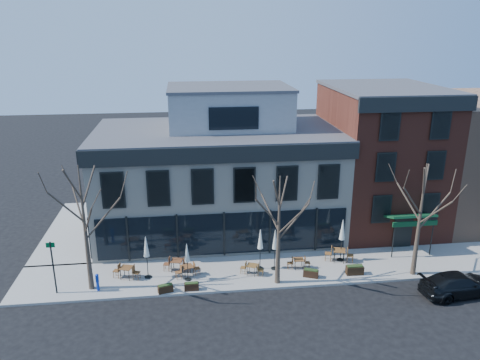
{
  "coord_description": "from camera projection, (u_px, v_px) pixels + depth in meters",
  "views": [
    {
      "loc": [
        -2.47,
        -29.4,
        15.51
      ],
      "look_at": [
        1.35,
        2.0,
        5.08
      ],
      "focal_mm": 35.0,
      "sensor_mm": 36.0,
      "label": 1
    }
  ],
  "objects": [
    {
      "name": "tree_mid",
      "position": [
        279.0,
        229.0,
        28.33
      ],
      "size": [
        3.5,
        3.55,
        7.04
      ],
      "color": "#382B21",
      "rests_on": "sidewalk_front"
    },
    {
      "name": "cafe_set_0",
      "position": [
        127.0,
        271.0,
        29.81
      ],
      "size": [
        1.85,
        0.99,
        0.95
      ],
      "color": "brown",
      "rests_on": "sidewalk_front"
    },
    {
      "name": "planter_1",
      "position": [
        192.0,
        286.0,
        28.55
      ],
      "size": [
        0.9,
        0.37,
        0.5
      ],
      "color": "black",
      "rests_on": "sidewalk_front"
    },
    {
      "name": "sidewalk_side",
      "position": [
        77.0,
        230.0,
        37.2
      ],
      "size": [
        4.5,
        12.0,
        0.15
      ],
      "primitive_type": "cube",
      "color": "gray",
      "rests_on": "ground"
    },
    {
      "name": "planter_2",
      "position": [
        311.0,
        273.0,
        30.03
      ],
      "size": [
        1.03,
        0.72,
        0.53
      ],
      "color": "black",
      "rests_on": "sidewalk_front"
    },
    {
      "name": "call_box",
      "position": [
        97.0,
        281.0,
        28.39
      ],
      "size": [
        0.23,
        0.23,
        1.16
      ],
      "color": "#0C2A9F",
      "rests_on": "sidewalk_front"
    },
    {
      "name": "cafe_set_1",
      "position": [
        177.0,
        264.0,
        30.72
      ],
      "size": [
        1.85,
        0.85,
        0.95
      ],
      "color": "brown",
      "rests_on": "sidewalk_front"
    },
    {
      "name": "umbrella_1",
      "position": [
        187.0,
        255.0,
        29.2
      ],
      "size": [
        0.4,
        0.4,
        2.53
      ],
      "color": "black",
      "rests_on": "sidewalk_front"
    },
    {
      "name": "sidewalk_front",
      "position": [
        276.0,
        269.0,
        31.18
      ],
      "size": [
        33.5,
        4.7,
        0.15
      ],
      "primitive_type": "cube",
      "color": "gray",
      "rests_on": "ground"
    },
    {
      "name": "planter_3",
      "position": [
        355.0,
        270.0,
        30.35
      ],
      "size": [
        1.14,
        0.48,
        0.63
      ],
      "color": "black",
      "rests_on": "sidewalk_front"
    },
    {
      "name": "umbrella_4",
      "position": [
        342.0,
        232.0,
        31.58
      ],
      "size": [
        0.48,
        0.48,
        3.02
      ],
      "color": "black",
      "rests_on": "sidewalk_front"
    },
    {
      "name": "planter_0",
      "position": [
        165.0,
        288.0,
        28.31
      ],
      "size": [
        0.97,
        0.59,
        0.51
      ],
      "color": "black",
      "rests_on": "sidewalk_front"
    },
    {
      "name": "umbrella_0",
      "position": [
        146.0,
        249.0,
        29.43
      ],
      "size": [
        0.46,
        0.46,
        2.87
      ],
      "color": "black",
      "rests_on": "sidewalk_front"
    },
    {
      "name": "cafe_set_2",
      "position": [
        188.0,
        270.0,
        30.06
      ],
      "size": [
        1.72,
        0.9,
        0.88
      ],
      "color": "brown",
      "rests_on": "sidewalk_front"
    },
    {
      "name": "cafe_set_3",
      "position": [
        252.0,
        268.0,
        30.29
      ],
      "size": [
        1.59,
        0.99,
        0.83
      ],
      "color": "brown",
      "rests_on": "sidewalk_front"
    },
    {
      "name": "umbrella_3",
      "position": [
        275.0,
        242.0,
        30.48
      ],
      "size": [
        0.45,
        0.45,
        2.83
      ],
      "color": "black",
      "rests_on": "sidewalk_front"
    },
    {
      "name": "umbrella_2",
      "position": [
        260.0,
        241.0,
        30.53
      ],
      "size": [
        0.45,
        0.45,
        2.83
      ],
      "color": "black",
      "rests_on": "sidewalk_front"
    },
    {
      "name": "ground",
      "position": [
        224.0,
        258.0,
        32.86
      ],
      "size": [
        120.0,
        120.0,
        0.0
      ],
      "primitive_type": "plane",
      "color": "black",
      "rests_on": "ground"
    },
    {
      "name": "cafe_set_4",
      "position": [
        299.0,
        262.0,
        31.06
      ],
      "size": [
        1.58,
        0.66,
        0.82
      ],
      "color": "brown",
      "rests_on": "sidewalk_front"
    },
    {
      "name": "tree_right",
      "position": [
        420.0,
        219.0,
        29.3
      ],
      "size": [
        3.72,
        3.77,
        7.48
      ],
      "color": "#382B21",
      "rests_on": "sidewalk_front"
    },
    {
      "name": "tree_corner",
      "position": [
        85.0,
        227.0,
        27.53
      ],
      "size": [
        3.93,
        3.98,
        7.92
      ],
      "color": "#382B21",
      "rests_on": "sidewalk_front"
    },
    {
      "name": "red_brick_building",
      "position": [
        380.0,
        156.0,
        37.28
      ],
      "size": [
        8.2,
        11.78,
        11.18
      ],
      "color": "maroon",
      "rests_on": "ground"
    },
    {
      "name": "parked_sedan",
      "position": [
        459.0,
        284.0,
        28.22
      ],
      "size": [
        5.01,
        2.51,
        1.4
      ],
      "primitive_type": "imported",
      "rotation": [
        0.0,
        0.0,
        1.69
      ],
      "color": "black",
      "rests_on": "ground"
    },
    {
      "name": "corner_building",
      "position": [
        219.0,
        173.0,
        36.16
      ],
      "size": [
        18.39,
        10.39,
        11.1
      ],
      "color": "beige",
      "rests_on": "ground"
    },
    {
      "name": "sign_pole",
      "position": [
        53.0,
        264.0,
        27.7
      ],
      "size": [
        0.5,
        0.1,
        3.4
      ],
      "color": "black",
      "rests_on": "sidewalk_front"
    },
    {
      "name": "cafe_set_5",
      "position": [
        339.0,
        254.0,
        31.96
      ],
      "size": [
        2.02,
        1.06,
        1.04
      ],
      "color": "brown",
      "rests_on": "sidewalk_front"
    }
  ]
}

